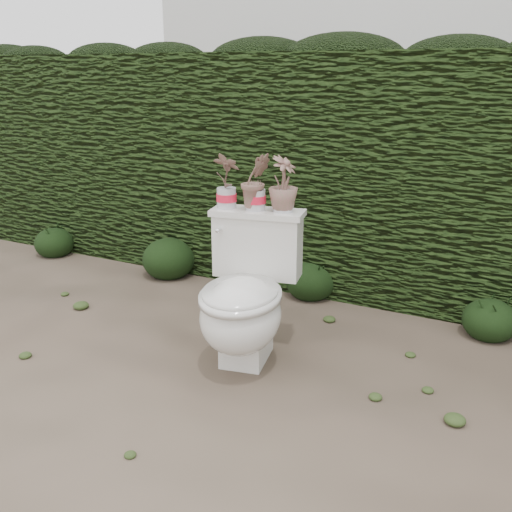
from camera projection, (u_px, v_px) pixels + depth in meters
The scene contains 11 objects.
ground at pixel (237, 369), 2.98m from camera, with size 60.00×60.00×0.00m, color #6F5E4C.
hedge at pixel (343, 170), 4.09m from camera, with size 8.00×1.00×1.60m, color #273E14.
house_wall at pixel (506, 27), 7.18m from camera, with size 8.00×3.50×4.00m, color silver.
toilet at pixel (245, 299), 2.96m from camera, with size 0.58×0.75×0.78m.
potted_plant_left at pixel (226, 182), 3.05m from camera, with size 0.15×0.10×0.29m, color #24752C.
potted_plant_center at pixel (256, 183), 3.00m from camera, with size 0.16×0.13×0.29m, color #24752C.
potted_plant_right at pixel (283, 186), 2.97m from camera, with size 0.16×0.16×0.28m, color #24752C.
liriope_clump_0 at pixel (54, 240), 4.78m from camera, with size 0.32×0.32×0.26m, color black.
liriope_clump_1 at pixel (168, 255), 4.29m from camera, with size 0.40×0.40×0.32m, color black.
liriope_clump_2 at pixel (311, 277), 3.90m from camera, with size 0.34×0.34×0.27m, color black.
liriope_clump_3 at pixel (490, 316), 3.32m from camera, with size 0.31×0.31×0.25m, color black.
Camera 1 is at (1.29, -2.32, 1.49)m, focal length 40.00 mm.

